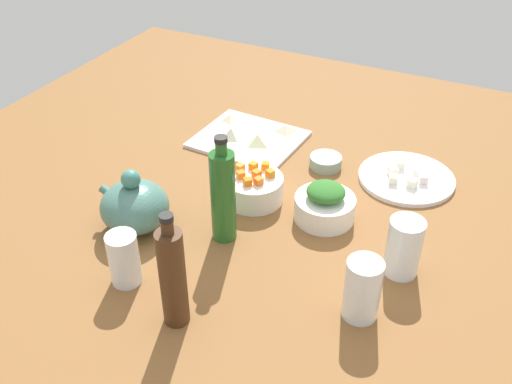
{
  "coord_description": "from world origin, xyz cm",
  "views": [
    {
      "loc": [
        -51.08,
        103.33,
        89.12
      ],
      "look_at": [
        0.0,
        0.0,
        8.0
      ],
      "focal_mm": 41.65,
      "sensor_mm": 36.0,
      "label": 1
    }
  ],
  "objects_px": {
    "bowl_carrots": "(254,189)",
    "bowl_small_side": "(326,162)",
    "cutting_board": "(249,139)",
    "drinking_glass_0": "(124,259)",
    "bottle_0": "(173,277)",
    "drinking_glass_1": "(362,289)",
    "plate_tofu": "(406,178)",
    "bottle_1": "(223,195)",
    "teapot": "(134,206)",
    "drinking_glass_2": "(404,247)",
    "bowl_greens": "(325,208)"
  },
  "relations": [
    {
      "from": "bowl_carrots",
      "to": "bowl_small_side",
      "type": "distance_m",
      "value": 0.24
    },
    {
      "from": "cutting_board",
      "to": "drinking_glass_0",
      "type": "height_order",
      "value": "drinking_glass_0"
    },
    {
      "from": "bottle_0",
      "to": "bowl_small_side",
      "type": "bearing_deg",
      "value": -95.53
    },
    {
      "from": "bowl_small_side",
      "to": "drinking_glass_1",
      "type": "xyz_separation_m",
      "value": [
        -0.25,
        0.47,
        0.05
      ]
    },
    {
      "from": "bowl_carrots",
      "to": "drinking_glass_1",
      "type": "bearing_deg",
      "value": 144.69
    },
    {
      "from": "cutting_board",
      "to": "bowl_carrots",
      "type": "bearing_deg",
      "value": 119.46
    },
    {
      "from": "plate_tofu",
      "to": "bottle_1",
      "type": "relative_size",
      "value": 0.95
    },
    {
      "from": "drinking_glass_1",
      "to": "bottle_1",
      "type": "bearing_deg",
      "value": -14.87
    },
    {
      "from": "plate_tofu",
      "to": "bottle_0",
      "type": "xyz_separation_m",
      "value": [
        0.27,
        0.67,
        0.11
      ]
    },
    {
      "from": "bowl_carrots",
      "to": "teapot",
      "type": "xyz_separation_m",
      "value": [
        0.19,
        0.22,
        0.03
      ]
    },
    {
      "from": "drinking_glass_2",
      "to": "cutting_board",
      "type": "bearing_deg",
      "value": -32.93
    },
    {
      "from": "plate_tofu",
      "to": "teapot",
      "type": "relative_size",
      "value": 1.43
    },
    {
      "from": "teapot",
      "to": "drinking_glass_1",
      "type": "height_order",
      "value": "teapot"
    },
    {
      "from": "bowl_greens",
      "to": "cutting_board",
      "type": "bearing_deg",
      "value": -37.1
    },
    {
      "from": "bottle_1",
      "to": "cutting_board",
      "type": "bearing_deg",
      "value": -70.39
    },
    {
      "from": "bowl_greens",
      "to": "bowl_small_side",
      "type": "relative_size",
      "value": 1.67
    },
    {
      "from": "teapot",
      "to": "bottle_0",
      "type": "bearing_deg",
      "value": 139.67
    },
    {
      "from": "bottle_1",
      "to": "drinking_glass_0",
      "type": "xyz_separation_m",
      "value": [
        0.11,
        0.22,
        -0.06
      ]
    },
    {
      "from": "bowl_greens",
      "to": "drinking_glass_0",
      "type": "xyz_separation_m",
      "value": [
        0.29,
        0.38,
        0.03
      ]
    },
    {
      "from": "bowl_greens",
      "to": "drinking_glass_1",
      "type": "distance_m",
      "value": 0.31
    },
    {
      "from": "bowl_small_side",
      "to": "bottle_1",
      "type": "relative_size",
      "value": 0.33
    },
    {
      "from": "cutting_board",
      "to": "teapot",
      "type": "relative_size",
      "value": 1.65
    },
    {
      "from": "plate_tofu",
      "to": "bowl_carrots",
      "type": "height_order",
      "value": "bowl_carrots"
    },
    {
      "from": "bowl_small_side",
      "to": "bottle_1",
      "type": "xyz_separation_m",
      "value": [
        0.1,
        0.38,
        0.1
      ]
    },
    {
      "from": "bowl_small_side",
      "to": "bottle_0",
      "type": "height_order",
      "value": "bottle_0"
    },
    {
      "from": "bowl_greens",
      "to": "drinking_glass_0",
      "type": "distance_m",
      "value": 0.48
    },
    {
      "from": "bowl_greens",
      "to": "drinking_glass_0",
      "type": "bearing_deg",
      "value": 52.59
    },
    {
      "from": "plate_tofu",
      "to": "bowl_small_side",
      "type": "relative_size",
      "value": 2.88
    },
    {
      "from": "cutting_board",
      "to": "plate_tofu",
      "type": "bearing_deg",
      "value": -179.86
    },
    {
      "from": "drinking_glass_0",
      "to": "drinking_glass_2",
      "type": "xyz_separation_m",
      "value": [
        -0.5,
        -0.28,
        0.01
      ]
    },
    {
      "from": "drinking_glass_1",
      "to": "bottle_0",
      "type": "bearing_deg",
      "value": 28.62
    },
    {
      "from": "drinking_glass_0",
      "to": "bottle_1",
      "type": "bearing_deg",
      "value": -117.2
    },
    {
      "from": "bottle_1",
      "to": "drinking_glass_2",
      "type": "relative_size",
      "value": 1.97
    },
    {
      "from": "bowl_small_side",
      "to": "drinking_glass_2",
      "type": "xyz_separation_m",
      "value": [
        -0.29,
        0.31,
        0.05
      ]
    },
    {
      "from": "teapot",
      "to": "drinking_glass_2",
      "type": "distance_m",
      "value": 0.6
    },
    {
      "from": "bottle_0",
      "to": "bottle_1",
      "type": "relative_size",
      "value": 0.98
    },
    {
      "from": "plate_tofu",
      "to": "bottle_1",
      "type": "height_order",
      "value": "bottle_1"
    },
    {
      "from": "drinking_glass_2",
      "to": "bottle_0",
      "type": "bearing_deg",
      "value": 42.95
    },
    {
      "from": "bowl_greens",
      "to": "bottle_1",
      "type": "relative_size",
      "value": 0.55
    },
    {
      "from": "bottle_1",
      "to": "drinking_glass_2",
      "type": "height_order",
      "value": "bottle_1"
    },
    {
      "from": "bowl_small_side",
      "to": "drinking_glass_1",
      "type": "distance_m",
      "value": 0.53
    },
    {
      "from": "bowl_greens",
      "to": "drinking_glass_0",
      "type": "relative_size",
      "value": 1.21
    },
    {
      "from": "cutting_board",
      "to": "bowl_carrots",
      "type": "relative_size",
      "value": 1.97
    },
    {
      "from": "bowl_greens",
      "to": "bottle_0",
      "type": "relative_size",
      "value": 0.56
    },
    {
      "from": "bowl_greens",
      "to": "bottle_0",
      "type": "distance_m",
      "value": 0.46
    },
    {
      "from": "bowl_carrots",
      "to": "drinking_glass_0",
      "type": "bearing_deg",
      "value": 74.02
    },
    {
      "from": "cutting_board",
      "to": "teapot",
      "type": "height_order",
      "value": "teapot"
    },
    {
      "from": "bottle_0",
      "to": "drinking_glass_1",
      "type": "xyz_separation_m",
      "value": [
        -0.31,
        -0.17,
        -0.05
      ]
    },
    {
      "from": "plate_tofu",
      "to": "cutting_board",
      "type": "bearing_deg",
      "value": 0.14
    },
    {
      "from": "plate_tofu",
      "to": "bottle_1",
      "type": "distance_m",
      "value": 0.53
    }
  ]
}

